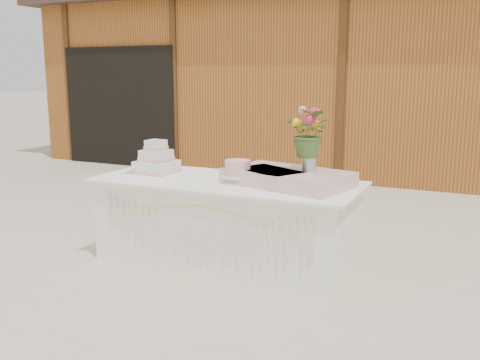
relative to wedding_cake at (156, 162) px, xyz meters
name	(u,v)px	position (x,y,z in m)	size (l,w,h in m)	color
ground	(226,262)	(0.78, -0.06, -0.88)	(80.00, 80.00, 0.00)	beige
barn	(368,76)	(0.77, 5.93, 0.80)	(12.60, 4.60, 3.30)	#96591F
cake_table	(226,222)	(0.78, -0.07, -0.49)	(2.40, 1.00, 0.77)	white
wedding_cake	(156,162)	(0.00, 0.00, 0.00)	(0.38, 0.38, 0.32)	silver
pink_cake_stand	(238,170)	(0.93, -0.14, 0.01)	(0.28, 0.28, 0.20)	white
satin_runner	(288,178)	(1.35, -0.03, -0.04)	(1.04, 0.60, 0.13)	beige
flower_vase	(309,161)	(1.52, 0.02, 0.11)	(0.12, 0.12, 0.17)	#B0B0B5
bouquet	(310,127)	(1.52, 0.02, 0.40)	(0.37, 0.32, 0.41)	#3B6026
loose_flowers	(139,170)	(-0.20, -0.01, -0.10)	(0.15, 0.37, 0.02)	pink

